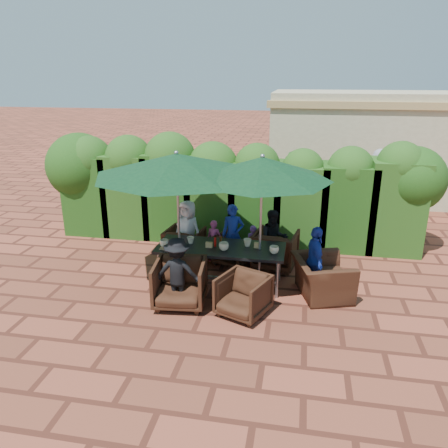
% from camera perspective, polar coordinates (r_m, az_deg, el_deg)
% --- Properties ---
extents(ground, '(80.00, 80.00, 0.00)m').
position_cam_1_polar(ground, '(8.26, -1.20, -7.74)').
color(ground, brown).
rests_on(ground, ground).
extents(dining_table, '(2.32, 0.90, 0.75)m').
position_cam_1_polar(dining_table, '(7.95, -0.45, -3.48)').
color(dining_table, black).
rests_on(dining_table, ground).
extents(umbrella_left, '(2.96, 2.96, 2.46)m').
position_cam_1_polar(umbrella_left, '(7.74, -6.21, 7.72)').
color(umbrella_left, gray).
rests_on(umbrella_left, ground).
extents(umbrella_right, '(2.40, 2.40, 2.46)m').
position_cam_1_polar(umbrella_right, '(7.41, 5.00, 7.22)').
color(umbrella_right, gray).
rests_on(umbrella_right, ground).
extents(chair_far_left, '(0.81, 0.77, 0.76)m').
position_cam_1_polar(chair_far_left, '(9.16, -5.16, -2.42)').
color(chair_far_left, black).
rests_on(chair_far_left, ground).
extents(chair_far_mid, '(0.87, 0.85, 0.70)m').
position_cam_1_polar(chair_far_mid, '(8.94, 1.29, -3.11)').
color(chair_far_mid, black).
rests_on(chair_far_mid, ground).
extents(chair_far_right, '(0.94, 0.89, 0.84)m').
position_cam_1_polar(chair_far_right, '(8.82, 6.74, -3.06)').
color(chair_far_right, black).
rests_on(chair_far_right, ground).
extents(chair_near_left, '(0.92, 0.87, 0.86)m').
position_cam_1_polar(chair_near_left, '(7.40, -5.79, -7.46)').
color(chair_near_left, black).
rests_on(chair_near_left, ground).
extents(chair_near_right, '(0.94, 0.91, 0.75)m').
position_cam_1_polar(chair_near_right, '(7.11, 2.52, -9.07)').
color(chair_near_right, black).
rests_on(chair_near_right, ground).
extents(chair_end_right, '(0.95, 1.20, 0.91)m').
position_cam_1_polar(chair_end_right, '(7.85, 12.74, -6.06)').
color(chair_end_right, black).
rests_on(chair_end_right, ground).
extents(adult_far_left, '(0.73, 0.59, 1.29)m').
position_cam_1_polar(adult_far_left, '(9.03, -4.74, -0.92)').
color(adult_far_left, silver).
rests_on(adult_far_left, ground).
extents(adult_far_mid, '(0.51, 0.44, 1.25)m').
position_cam_1_polar(adult_far_mid, '(8.87, 1.17, -1.39)').
color(adult_far_mid, '#1D339D').
rests_on(adult_far_mid, ground).
extents(adult_far_right, '(0.65, 0.50, 1.20)m').
position_cam_1_polar(adult_far_right, '(8.74, 6.49, -1.99)').
color(adult_far_right, black).
rests_on(adult_far_right, ground).
extents(adult_near_left, '(0.79, 0.40, 1.20)m').
position_cam_1_polar(adult_near_left, '(7.32, -6.07, -6.29)').
color(adult_near_left, black).
rests_on(adult_near_left, ground).
extents(adult_end_right, '(0.53, 0.79, 1.24)m').
position_cam_1_polar(adult_end_right, '(7.85, 11.80, -4.67)').
color(adult_end_right, '#1D339D').
rests_on(adult_end_right, ground).
extents(child_left, '(0.37, 0.32, 0.89)m').
position_cam_1_polar(child_left, '(9.00, -1.34, -2.30)').
color(child_left, '#D04989').
rests_on(child_left, ground).
extents(child_right, '(0.30, 0.26, 0.80)m').
position_cam_1_polar(child_right, '(8.98, 3.83, -2.69)').
color(child_right, '#874AA1').
rests_on(child_right, ground).
extents(pedestrian_a, '(1.76, 0.70, 1.85)m').
position_cam_1_polar(pedestrian_a, '(11.77, 9.12, 5.10)').
color(pedestrian_a, '#25892A').
rests_on(pedestrian_a, ground).
extents(pedestrian_b, '(0.89, 0.80, 1.58)m').
position_cam_1_polar(pedestrian_b, '(12.11, 14.52, 4.45)').
color(pedestrian_b, '#D04989').
rests_on(pedestrian_b, ground).
extents(pedestrian_c, '(1.34, 0.88, 1.93)m').
position_cam_1_polar(pedestrian_c, '(11.97, 19.60, 4.64)').
color(pedestrian_c, gray).
rests_on(pedestrian_c, ground).
extents(cup_a, '(0.17, 0.17, 0.13)m').
position_cam_1_polar(cup_a, '(7.98, -7.81, -2.49)').
color(cup_a, beige).
rests_on(cup_a, dining_table).
extents(cup_b, '(0.13, 0.13, 0.13)m').
position_cam_1_polar(cup_b, '(8.08, -4.38, -2.10)').
color(cup_b, beige).
rests_on(cup_b, dining_table).
extents(cup_c, '(0.18, 0.18, 0.14)m').
position_cam_1_polar(cup_c, '(7.74, -0.03, -2.94)').
color(cup_c, beige).
rests_on(cup_c, dining_table).
extents(cup_d, '(0.15, 0.15, 0.14)m').
position_cam_1_polar(cup_d, '(7.93, 3.08, -2.44)').
color(cup_d, beige).
rests_on(cup_d, dining_table).
extents(cup_e, '(0.17, 0.17, 0.13)m').
position_cam_1_polar(cup_e, '(7.66, 6.56, -3.36)').
color(cup_e, beige).
rests_on(cup_e, dining_table).
extents(ketchup_bottle, '(0.04, 0.04, 0.17)m').
position_cam_1_polar(ketchup_bottle, '(7.91, -1.17, -2.36)').
color(ketchup_bottle, '#B20C0A').
rests_on(ketchup_bottle, dining_table).
extents(sauce_bottle, '(0.04, 0.04, 0.17)m').
position_cam_1_polar(sauce_bottle, '(7.96, -0.44, -2.20)').
color(sauce_bottle, '#4C230C').
rests_on(sauce_bottle, dining_table).
extents(serving_tray, '(0.35, 0.25, 0.02)m').
position_cam_1_polar(serving_tray, '(7.92, -7.01, -3.07)').
color(serving_tray, '#9F774D').
rests_on(serving_tray, dining_table).
extents(number_block_left, '(0.12, 0.06, 0.10)m').
position_cam_1_polar(number_block_left, '(7.87, -1.96, -2.73)').
color(number_block_left, tan).
rests_on(number_block_left, dining_table).
extents(number_block_right, '(0.12, 0.06, 0.10)m').
position_cam_1_polar(number_block_right, '(7.88, 4.40, -2.77)').
color(number_block_right, tan).
rests_on(number_block_right, dining_table).
extents(hedge_wall, '(9.10, 1.60, 2.49)m').
position_cam_1_polar(hedge_wall, '(9.98, -0.09, 5.27)').
color(hedge_wall, '#163E11').
rests_on(hedge_wall, ground).
extents(building, '(6.20, 3.08, 3.20)m').
position_cam_1_polar(building, '(14.50, 18.47, 9.74)').
color(building, beige).
rests_on(building, ground).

